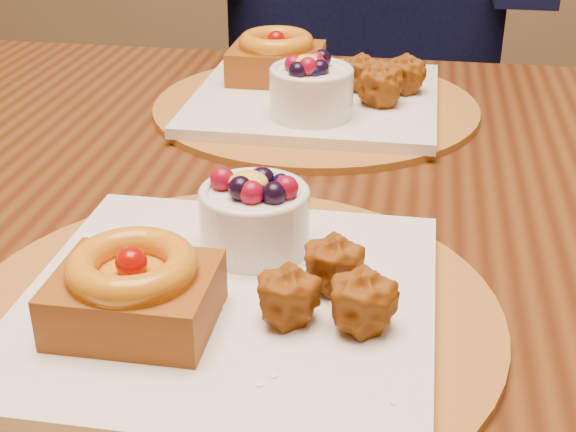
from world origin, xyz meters
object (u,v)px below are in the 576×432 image
object	(u,v)px
place_setting_near	(226,289)
chair_far	(354,87)
dining_table	(284,259)
place_setting_far	(313,90)

from	to	relation	value
place_setting_near	chair_far	distance (m)	1.16
dining_table	place_setting_near	xyz separation A→B (m)	(-0.00, -0.22, 0.10)
place_setting_far	chair_far	bearing A→B (deg)	90.88
place_setting_far	chair_far	xyz separation A→B (m)	(-0.01, 0.71, -0.22)
place_setting_near	chair_far	bearing A→B (deg)	90.58
place_setting_far	place_setting_near	bearing A→B (deg)	-89.92
dining_table	place_setting_far	world-z (taller)	place_setting_far
dining_table	chair_far	bearing A→B (deg)	90.85
place_setting_near	place_setting_far	xyz separation A→B (m)	(-0.00, 0.43, 0.00)
dining_table	place_setting_near	distance (m)	0.24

